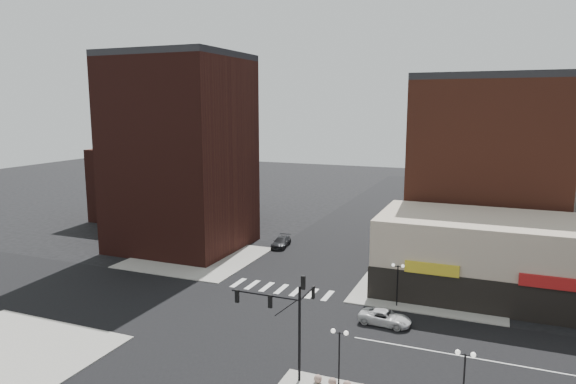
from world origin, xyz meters
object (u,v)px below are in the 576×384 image
(street_lamp_ne, at_px, (398,274))
(white_suv, at_px, (385,318))
(traffic_signal, at_px, (289,311))
(dark_sedan_north, at_px, (281,242))
(street_lamp_se_b, at_px, (465,366))
(street_lamp_se_a, at_px, (339,343))

(street_lamp_ne, bearing_deg, white_suv, -92.75)
(traffic_signal, bearing_deg, dark_sedan_north, 113.86)
(street_lamp_se_b, xyz_separation_m, dark_sedan_north, (-25.50, 31.23, -2.61))
(street_lamp_ne, height_order, white_suv, street_lamp_ne)
(street_lamp_se_b, height_order, white_suv, street_lamp_se_b)
(traffic_signal, bearing_deg, white_suv, 68.23)
(traffic_signal, xyz_separation_m, street_lamp_se_b, (11.76, -0.17, -1.67))
(street_lamp_se_b, bearing_deg, street_lamp_ne, 113.63)
(street_lamp_se_a, distance_m, dark_sedan_north, 35.89)
(traffic_signal, height_order, white_suv, traffic_signal)
(dark_sedan_north, bearing_deg, traffic_signal, -73.25)
(traffic_signal, xyz_separation_m, street_lamp_se_a, (3.76, -0.17, -1.67))
(street_lamp_ne, bearing_deg, dark_sedan_north, 140.54)
(traffic_signal, distance_m, white_suv, 13.01)
(traffic_signal, height_order, dark_sedan_north, traffic_signal)
(street_lamp_ne, height_order, dark_sedan_north, street_lamp_ne)
(traffic_signal, distance_m, street_lamp_ne, 16.62)
(street_lamp_ne, xyz_separation_m, white_suv, (-0.21, -4.44, -2.66))
(traffic_signal, xyz_separation_m, street_lamp_ne, (4.76, 15.83, -1.67))
(traffic_signal, height_order, street_lamp_se_a, traffic_signal)
(street_lamp_se_a, height_order, street_lamp_ne, same)
(street_lamp_se_a, height_order, dark_sedan_north, street_lamp_se_a)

